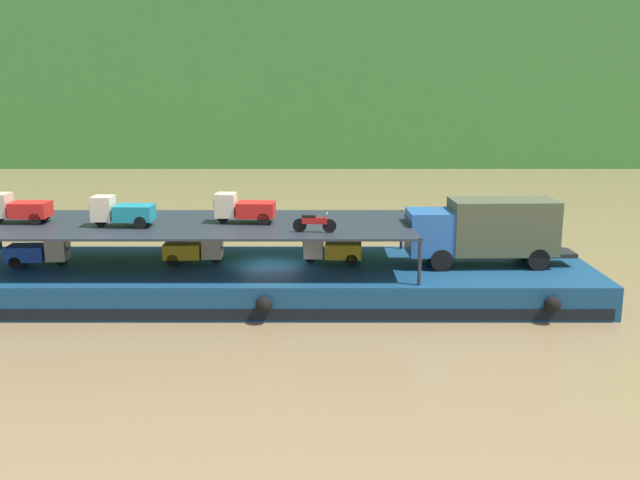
{
  "coord_description": "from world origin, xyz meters",
  "views": [
    {
      "loc": [
        2.34,
        -32.61,
        9.85
      ],
      "look_at": [
        2.36,
        0.0,
        2.7
      ],
      "focal_mm": 40.32,
      "sensor_mm": 36.0,
      "label": 1
    }
  ],
  "objects_px": {
    "motorcycle_upper_port": "(314,223)",
    "mini_truck_upper_stern": "(18,208)",
    "cargo_barge": "(270,281)",
    "mini_truck_lower_mid": "(331,249)",
    "mini_truck_lower_stern": "(39,251)",
    "covered_lorry": "(485,230)",
    "mini_truck_lower_aft": "(194,249)",
    "mini_truck_upper_mid": "(121,211)",
    "mini_truck_upper_fore": "(243,208)"
  },
  "relations": [
    {
      "from": "mini_truck_lower_mid",
      "to": "motorcycle_upper_port",
      "type": "relative_size",
      "value": 1.47
    },
    {
      "from": "mini_truck_upper_stern",
      "to": "motorcycle_upper_port",
      "type": "relative_size",
      "value": 1.45
    },
    {
      "from": "mini_truck_lower_stern",
      "to": "mini_truck_upper_stern",
      "type": "xyz_separation_m",
      "value": [
        -0.89,
        0.19,
        2.0
      ]
    },
    {
      "from": "cargo_barge",
      "to": "mini_truck_upper_fore",
      "type": "xyz_separation_m",
      "value": [
        -1.18,
        0.09,
        3.44
      ]
    },
    {
      "from": "mini_truck_upper_stern",
      "to": "mini_truck_upper_mid",
      "type": "distance_m",
      "value": 5.08
    },
    {
      "from": "mini_truck_lower_aft",
      "to": "mini_truck_upper_mid",
      "type": "bearing_deg",
      "value": -159.77
    },
    {
      "from": "mini_truck_lower_mid",
      "to": "motorcycle_upper_port",
      "type": "height_order",
      "value": "motorcycle_upper_port"
    },
    {
      "from": "mini_truck_upper_fore",
      "to": "cargo_barge",
      "type": "bearing_deg",
      "value": -4.44
    },
    {
      "from": "mini_truck_lower_mid",
      "to": "mini_truck_upper_mid",
      "type": "height_order",
      "value": "mini_truck_upper_mid"
    },
    {
      "from": "cargo_barge",
      "to": "mini_truck_lower_stern",
      "type": "distance_m",
      "value": 10.82
    },
    {
      "from": "mini_truck_lower_aft",
      "to": "mini_truck_upper_fore",
      "type": "distance_m",
      "value": 3.13
    },
    {
      "from": "mini_truck_lower_stern",
      "to": "mini_truck_lower_mid",
      "type": "height_order",
      "value": "same"
    },
    {
      "from": "mini_truck_lower_mid",
      "to": "mini_truck_upper_stern",
      "type": "relative_size",
      "value": 1.01
    },
    {
      "from": "mini_truck_upper_stern",
      "to": "mini_truck_upper_fore",
      "type": "xyz_separation_m",
      "value": [
        10.43,
        0.01,
        0.0
      ]
    },
    {
      "from": "mini_truck_lower_mid",
      "to": "motorcycle_upper_port",
      "type": "xyz_separation_m",
      "value": [
        -0.8,
        -2.5,
        1.74
      ]
    },
    {
      "from": "mini_truck_lower_aft",
      "to": "motorcycle_upper_port",
      "type": "xyz_separation_m",
      "value": [
        5.65,
        -2.43,
        1.74
      ]
    },
    {
      "from": "cargo_barge",
      "to": "motorcycle_upper_port",
      "type": "bearing_deg",
      "value": -44.89
    },
    {
      "from": "mini_truck_lower_aft",
      "to": "covered_lorry",
      "type": "bearing_deg",
      "value": -1.4
    },
    {
      "from": "mini_truck_lower_aft",
      "to": "mini_truck_upper_mid",
      "type": "height_order",
      "value": "mini_truck_upper_mid"
    },
    {
      "from": "mini_truck_lower_stern",
      "to": "motorcycle_upper_port",
      "type": "xyz_separation_m",
      "value": [
        12.8,
        -1.97,
        1.74
      ]
    },
    {
      "from": "mini_truck_upper_mid",
      "to": "mini_truck_upper_fore",
      "type": "relative_size",
      "value": 0.99
    },
    {
      "from": "mini_truck_lower_mid",
      "to": "covered_lorry",
      "type": "bearing_deg",
      "value": -3.25
    },
    {
      "from": "mini_truck_lower_stern",
      "to": "mini_truck_upper_fore",
      "type": "relative_size",
      "value": 1.0
    },
    {
      "from": "mini_truck_lower_stern",
      "to": "mini_truck_upper_fore",
      "type": "bearing_deg",
      "value": 1.16
    },
    {
      "from": "cargo_barge",
      "to": "mini_truck_lower_mid",
      "type": "height_order",
      "value": "mini_truck_lower_mid"
    },
    {
      "from": "mini_truck_lower_aft",
      "to": "mini_truck_upper_mid",
      "type": "distance_m",
      "value": 3.79
    },
    {
      "from": "covered_lorry",
      "to": "mini_truck_upper_stern",
      "type": "distance_m",
      "value": 21.65
    },
    {
      "from": "cargo_barge",
      "to": "mini_truck_lower_aft",
      "type": "distance_m",
      "value": 3.87
    },
    {
      "from": "mini_truck_lower_stern",
      "to": "mini_truck_upper_fore",
      "type": "xyz_separation_m",
      "value": [
        9.55,
        0.19,
        2.0
      ]
    },
    {
      "from": "mini_truck_lower_mid",
      "to": "mini_truck_lower_aft",
      "type": "bearing_deg",
      "value": -179.35
    },
    {
      "from": "mini_truck_lower_aft",
      "to": "mini_truck_upper_stern",
      "type": "bearing_deg",
      "value": -178.08
    },
    {
      "from": "covered_lorry",
      "to": "mini_truck_upper_stern",
      "type": "xyz_separation_m",
      "value": [
        -21.63,
        0.06,
        1.0
      ]
    },
    {
      "from": "motorcycle_upper_port",
      "to": "covered_lorry",
      "type": "bearing_deg",
      "value": 14.79
    },
    {
      "from": "mini_truck_lower_stern",
      "to": "mini_truck_upper_stern",
      "type": "relative_size",
      "value": 1.01
    },
    {
      "from": "mini_truck_lower_mid",
      "to": "mini_truck_upper_stern",
      "type": "bearing_deg",
      "value": -178.65
    },
    {
      "from": "covered_lorry",
      "to": "mini_truck_upper_mid",
      "type": "bearing_deg",
      "value": -177.31
    },
    {
      "from": "covered_lorry",
      "to": "mini_truck_lower_stern",
      "type": "xyz_separation_m",
      "value": [
        -20.74,
        -0.13,
        -1.0
      ]
    },
    {
      "from": "mini_truck_upper_mid",
      "to": "mini_truck_lower_aft",
      "type": "bearing_deg",
      "value": 20.23
    },
    {
      "from": "mini_truck_lower_stern",
      "to": "motorcycle_upper_port",
      "type": "bearing_deg",
      "value": -8.75
    },
    {
      "from": "mini_truck_lower_stern",
      "to": "mini_truck_lower_aft",
      "type": "height_order",
      "value": "same"
    },
    {
      "from": "mini_truck_lower_aft",
      "to": "motorcycle_upper_port",
      "type": "distance_m",
      "value": 6.39
    },
    {
      "from": "mini_truck_lower_stern",
      "to": "mini_truck_lower_mid",
      "type": "xyz_separation_m",
      "value": [
        13.6,
        0.53,
        0.0
      ]
    },
    {
      "from": "mini_truck_lower_mid",
      "to": "mini_truck_upper_fore",
      "type": "xyz_separation_m",
      "value": [
        -4.05,
        -0.34,
        2.0
      ]
    },
    {
      "from": "mini_truck_lower_stern",
      "to": "mini_truck_upper_mid",
      "type": "bearing_deg",
      "value": -9.03
    },
    {
      "from": "mini_truck_lower_stern",
      "to": "mini_truck_lower_aft",
      "type": "distance_m",
      "value": 7.16
    },
    {
      "from": "mini_truck_lower_mid",
      "to": "mini_truck_upper_fore",
      "type": "relative_size",
      "value": 1.0
    },
    {
      "from": "mini_truck_upper_stern",
      "to": "mini_truck_lower_aft",
      "type": "bearing_deg",
      "value": 1.92
    },
    {
      "from": "cargo_barge",
      "to": "mini_truck_upper_fore",
      "type": "bearing_deg",
      "value": 175.56
    },
    {
      "from": "motorcycle_upper_port",
      "to": "mini_truck_upper_stern",
      "type": "bearing_deg",
      "value": 171.04
    },
    {
      "from": "cargo_barge",
      "to": "mini_truck_upper_mid",
      "type": "distance_m",
      "value": 7.48
    }
  ]
}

